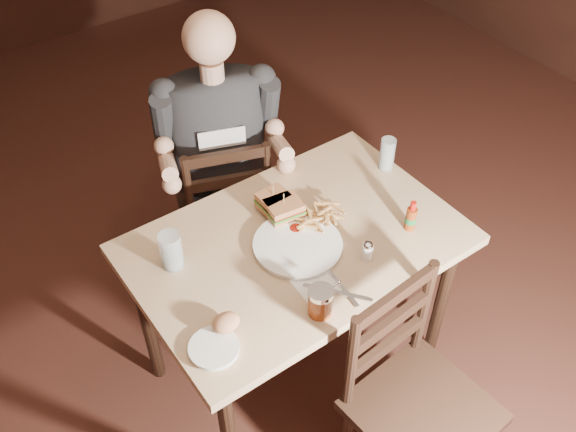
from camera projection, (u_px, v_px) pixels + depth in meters
room_shell at (286, 123)px, 1.66m from camera, size 7.00×7.00×7.00m
main_table at (296, 258)px, 2.29m from camera, size 1.15×0.77×0.77m
chair_far at (224, 203)px, 2.87m from camera, size 0.52×0.54×0.86m
chair_near at (423, 411)px, 2.11m from camera, size 0.46×0.49×0.90m
diner at (218, 124)px, 2.52m from camera, size 0.62×0.56×0.90m
dinner_plate at (298, 246)px, 2.20m from camera, size 0.30×0.30×0.02m
sandwich_left at (284, 204)px, 2.26m from camera, size 0.13×0.12×0.10m
sandwich_right at (273, 197)px, 2.30m from camera, size 0.11×0.09×0.09m
fries_pile at (318, 215)px, 2.27m from camera, size 0.23×0.17×0.04m
ketchup_dollop at (296, 228)px, 2.24m from camera, size 0.05×0.05×0.01m
glass_left at (171, 251)px, 2.10m from camera, size 0.08×0.08×0.14m
glass_right at (387, 154)px, 2.47m from camera, size 0.06×0.06×0.13m
hot_sauce at (411, 216)px, 2.23m from camera, size 0.04×0.04×0.12m
salt_shaker at (367, 251)px, 2.15m from camera, size 0.04×0.04×0.07m
syrup_dispenser at (320, 302)px, 1.97m from camera, size 0.08×0.08×0.10m
napkin at (317, 285)px, 2.08m from camera, size 0.14×0.13×0.00m
knife at (338, 292)px, 2.06m from camera, size 0.15×0.19×0.01m
fork at (344, 289)px, 2.07m from camera, size 0.03×0.17×0.01m
side_plate at (214, 349)px, 1.90m from camera, size 0.15×0.15×0.01m
bread_roll at (226, 322)px, 1.93m from camera, size 0.09×0.07×0.05m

